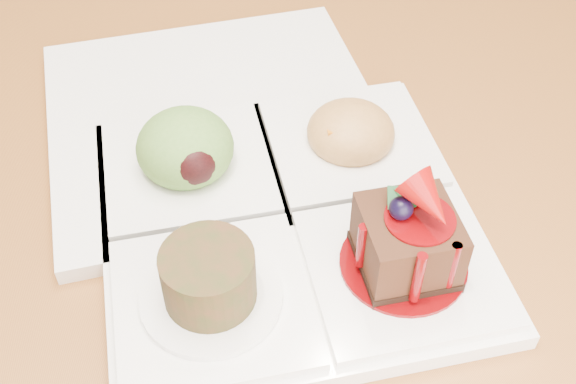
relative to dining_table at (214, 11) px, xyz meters
name	(u,v)px	position (x,y,z in m)	size (l,w,h in m)	color
ground	(243,352)	(0.00, 0.00, -0.68)	(6.00, 6.00, 0.00)	#572C18
dining_table	(214,11)	(0.00, 0.00, 0.00)	(1.00, 1.80, 0.75)	brown
sampler_plate	(284,207)	(-0.07, -0.37, 0.09)	(0.27, 0.27, 0.09)	white
second_plate	(216,121)	(-0.08, -0.25, 0.07)	(0.24, 0.24, 0.01)	white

